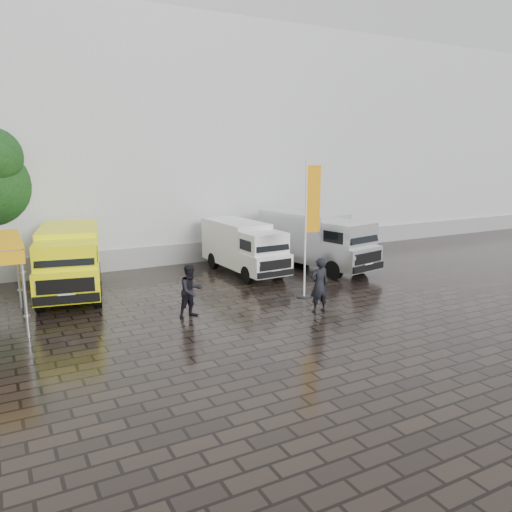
{
  "coord_description": "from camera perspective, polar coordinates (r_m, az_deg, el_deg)",
  "views": [
    {
      "loc": [
        -10.47,
        -15.3,
        5.4
      ],
      "look_at": [
        -1.14,
        2.2,
        1.32
      ],
      "focal_mm": 35.0,
      "sensor_mm": 36.0,
      "label": 1
    }
  ],
  "objects": [
    {
      "name": "ground",
      "position": [
        19.32,
        6.1,
        -4.68
      ],
      "size": [
        120.0,
        120.0,
        0.0
      ],
      "primitive_type": "plane",
      "color": "black",
      "rests_on": "ground"
    },
    {
      "name": "van_yellow",
      "position": [
        20.41,
        -20.53,
        -0.73
      ],
      "size": [
        3.15,
        5.91,
        2.59
      ],
      "primitive_type": null,
      "rotation": [
        0.0,
        0.0,
        -0.18
      ],
      "color": "#FAFF0D",
      "rests_on": "ground"
    },
    {
      "name": "exhibition_hall",
      "position": [
        33.7,
        -6.49,
        12.58
      ],
      "size": [
        44.0,
        16.0,
        12.0
      ],
      "primitive_type": "cube",
      "color": "silver",
      "rests_on": "ground"
    },
    {
      "name": "wheelie_bin",
      "position": [
        27.7,
        5.02,
        1.49
      ],
      "size": [
        0.8,
        0.8,
        1.09
      ],
      "primitive_type": "cube",
      "rotation": [
        0.0,
        0.0,
        -0.25
      ],
      "color": "black",
      "rests_on": "ground"
    },
    {
      "name": "flagpole",
      "position": [
        18.81,
        6.16,
        3.97
      ],
      "size": [
        0.88,
        0.5,
        5.19
      ],
      "color": "black",
      "rests_on": "ground"
    },
    {
      "name": "person_front",
      "position": [
        17.31,
        7.23,
        -3.32
      ],
      "size": [
        0.72,
        0.49,
        1.93
      ],
      "primitive_type": "imported",
      "rotation": [
        0.0,
        0.0,
        3.1
      ],
      "color": "black",
      "rests_on": "ground"
    },
    {
      "name": "person_tent",
      "position": [
        16.82,
        -7.44,
        -3.98
      ],
      "size": [
        1.03,
        0.89,
        1.81
      ],
      "primitive_type": "imported",
      "rotation": [
        0.0,
        0.0,
        0.27
      ],
      "color": "black",
      "rests_on": "ground"
    },
    {
      "name": "hall_plinth",
      "position": [
        26.84,
        0.15,
        1.11
      ],
      "size": [
        44.0,
        0.15,
        1.0
      ],
      "primitive_type": "cube",
      "color": "gray",
      "rests_on": "ground"
    },
    {
      "name": "van_silver",
      "position": [
        23.73,
        6.89,
        1.66
      ],
      "size": [
        3.22,
        6.4,
        2.65
      ],
      "primitive_type": null,
      "rotation": [
        0.0,
        0.0,
        0.2
      ],
      "color": "silver",
      "rests_on": "ground"
    },
    {
      "name": "van_white",
      "position": [
        22.75,
        -1.38,
        0.89
      ],
      "size": [
        1.99,
        5.43,
        2.32
      ],
      "primitive_type": null,
      "rotation": [
        0.0,
        0.0,
        0.04
      ],
      "color": "white",
      "rests_on": "ground"
    }
  ]
}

